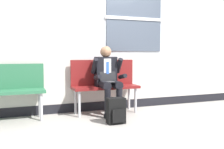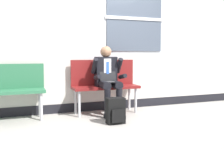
% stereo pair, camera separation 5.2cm
% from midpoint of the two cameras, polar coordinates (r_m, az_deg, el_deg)
% --- Properties ---
extents(ground_plane, '(18.00, 18.00, 0.00)m').
position_cam_midpoint_polar(ground_plane, '(4.53, 1.92, -9.69)').
color(ground_plane, '#9E9991').
extents(station_wall, '(6.84, 0.16, 2.70)m').
position_cam_midpoint_polar(station_wall, '(5.13, -1.23, 7.09)').
color(station_wall, silver).
rests_on(station_wall, ground).
extents(bench_with_person, '(1.26, 0.42, 1.01)m').
position_cam_midpoint_polar(bench_with_person, '(4.86, -1.37, -1.63)').
color(bench_with_person, maroon).
rests_on(bench_with_person, ground).
extents(bench_empty, '(1.26, 0.42, 0.95)m').
position_cam_midpoint_polar(bench_empty, '(4.60, -22.47, -2.58)').
color(bench_empty, '#2D6B47').
rests_on(bench_empty, ground).
extents(person_seated, '(0.57, 0.70, 1.27)m').
position_cam_midpoint_polar(person_seated, '(4.66, -0.55, -0.74)').
color(person_seated, black).
rests_on(person_seated, ground).
extents(backpack, '(0.29, 0.21, 0.42)m').
position_cam_midpoint_polar(backpack, '(4.11, 1.20, -8.22)').
color(backpack, black).
rests_on(backpack, ground).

